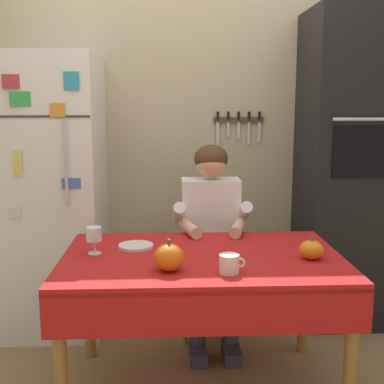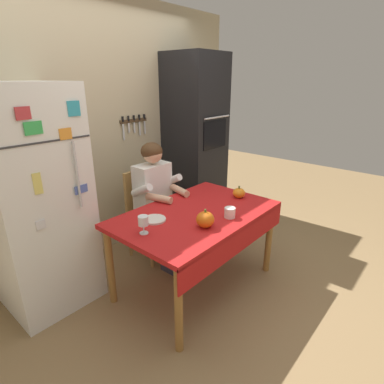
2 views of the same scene
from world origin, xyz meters
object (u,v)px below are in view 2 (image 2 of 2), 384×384
(wine_glass, at_px, (143,221))
(dining_table, at_px, (198,222))
(refrigerator, at_px, (36,202))
(coffee_mug, at_px, (230,212))
(serving_tray, at_px, (154,219))
(wall_oven, at_px, (195,144))
(pumpkin_medium, at_px, (239,193))
(chair_behind_person, at_px, (146,210))
(seated_person, at_px, (158,194))
(pumpkin_large, at_px, (205,219))

(wine_glass, bearing_deg, dining_table, -7.14)
(wine_glass, bearing_deg, refrigerator, 116.51)
(wine_glass, bearing_deg, coffee_mug, -26.38)
(refrigerator, xyz_separation_m, wine_glass, (0.41, -0.81, -0.06))
(coffee_mug, height_order, wine_glass, wine_glass)
(serving_tray, bearing_deg, wall_oven, 28.33)
(wall_oven, bearing_deg, pumpkin_medium, -117.67)
(wall_oven, height_order, pumpkin_medium, wall_oven)
(wall_oven, xyz_separation_m, serving_tray, (-1.39, -0.75, -0.30))
(chair_behind_person, height_order, serving_tray, chair_behind_person)
(refrigerator, distance_m, wine_glass, 0.91)
(pumpkin_medium, bearing_deg, serving_tray, 164.54)
(wall_oven, xyz_separation_m, coffee_mug, (-0.94, -1.18, -0.27))
(chair_behind_person, distance_m, seated_person, 0.29)
(wall_oven, bearing_deg, coffee_mug, -128.76)
(refrigerator, xyz_separation_m, dining_table, (0.95, -0.88, -0.24))
(serving_tray, bearing_deg, refrigerator, 130.59)
(coffee_mug, bearing_deg, serving_tray, 136.34)
(wall_oven, relative_size, pumpkin_medium, 17.89)
(coffee_mug, bearing_deg, wine_glass, 153.62)
(pumpkin_large, bearing_deg, pumpkin_medium, 11.44)
(refrigerator, distance_m, dining_table, 1.32)
(chair_behind_person, xyz_separation_m, pumpkin_medium, (0.43, -0.86, 0.28))
(refrigerator, relative_size, coffee_mug, 15.17)
(wall_oven, distance_m, wine_glass, 1.82)
(pumpkin_medium, xyz_separation_m, serving_tray, (-0.87, 0.24, -0.04))
(wall_oven, bearing_deg, seated_person, -161.50)
(dining_table, bearing_deg, serving_tray, 153.16)
(wall_oven, distance_m, coffee_mug, 1.53)
(refrigerator, height_order, chair_behind_person, refrigerator)
(chair_behind_person, bearing_deg, wall_oven, 7.77)
(refrigerator, height_order, pumpkin_medium, refrigerator)
(seated_person, bearing_deg, coffee_mug, -89.42)
(pumpkin_medium, bearing_deg, refrigerator, 147.27)
(coffee_mug, xyz_separation_m, wine_glass, (-0.65, 0.32, 0.05))
(seated_person, bearing_deg, refrigerator, 165.06)
(refrigerator, xyz_separation_m, pumpkin_large, (0.78, -1.09, -0.10))
(dining_table, height_order, coffee_mug, coffee_mug)
(wine_glass, xyz_separation_m, pumpkin_medium, (1.07, -0.14, -0.05))
(pumpkin_medium, bearing_deg, seated_person, 122.81)
(refrigerator, relative_size, serving_tray, 9.72)
(refrigerator, distance_m, chair_behind_person, 1.12)
(seated_person, height_order, wine_glass, seated_person)
(wine_glass, xyz_separation_m, serving_tray, (0.20, 0.10, -0.09))
(wall_oven, height_order, wine_glass, wall_oven)
(wall_oven, relative_size, coffee_mug, 17.69)
(refrigerator, height_order, pumpkin_large, refrigerator)
(chair_behind_person, height_order, coffee_mug, chair_behind_person)
(seated_person, distance_m, pumpkin_medium, 0.80)
(seated_person, xyz_separation_m, pumpkin_medium, (0.43, -0.67, 0.05))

